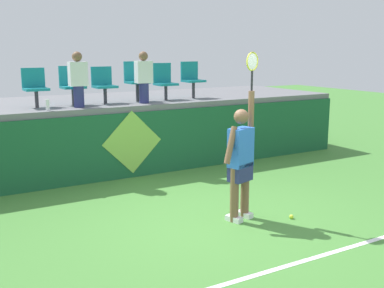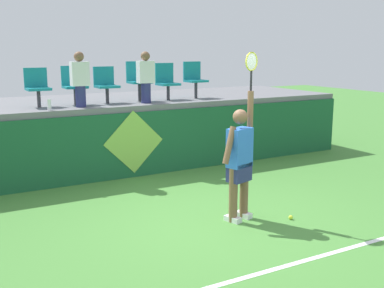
% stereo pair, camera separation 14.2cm
% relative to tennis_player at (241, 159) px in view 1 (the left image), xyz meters
% --- Properties ---
extents(ground_plane, '(40.00, 40.00, 0.00)m').
position_rel_tennis_player_xyz_m(ground_plane, '(-0.33, 0.08, -0.94)').
color(ground_plane, '#478438').
extents(court_back_wall, '(10.66, 0.20, 1.31)m').
position_rel_tennis_player_xyz_m(court_back_wall, '(-0.33, 3.14, -0.29)').
color(court_back_wall, '#195633').
rests_on(court_back_wall, ground_plane).
extents(spectator_platform, '(10.66, 3.07, 0.12)m').
position_rel_tennis_player_xyz_m(spectator_platform, '(-0.33, 4.62, 0.43)').
color(spectator_platform, slate).
rests_on(spectator_platform, court_back_wall).
extents(court_baseline_stripe, '(9.60, 0.08, 0.01)m').
position_rel_tennis_player_xyz_m(court_baseline_stripe, '(-0.33, -1.59, -0.94)').
color(court_baseline_stripe, white).
rests_on(court_baseline_stripe, ground_plane).
extents(tennis_player, '(0.73, 0.36, 2.51)m').
position_rel_tennis_player_xyz_m(tennis_player, '(0.00, 0.00, 0.00)').
color(tennis_player, white).
rests_on(tennis_player, ground_plane).
extents(tennis_ball, '(0.07, 0.07, 0.07)m').
position_rel_tennis_player_xyz_m(tennis_ball, '(0.69, -0.39, -0.91)').
color(tennis_ball, '#D1E533').
rests_on(tennis_ball, ground_plane).
extents(water_bottle, '(0.07, 0.07, 0.21)m').
position_rel_tennis_player_xyz_m(water_bottle, '(-2.02, 3.23, 0.60)').
color(water_bottle, white).
rests_on(water_bottle, spectator_platform).
extents(stadium_chair_0, '(0.44, 0.42, 0.75)m').
position_rel_tennis_player_xyz_m(stadium_chair_0, '(-2.08, 3.89, 0.91)').
color(stadium_chair_0, '#38383D').
rests_on(stadium_chair_0, spectator_platform).
extents(stadium_chair_1, '(0.44, 0.42, 0.78)m').
position_rel_tennis_player_xyz_m(stadium_chair_1, '(-1.36, 3.89, 0.92)').
color(stadium_chair_1, '#38383D').
rests_on(stadium_chair_1, spectator_platform).
extents(stadium_chair_2, '(0.44, 0.42, 0.75)m').
position_rel_tennis_player_xyz_m(stadium_chair_2, '(-0.69, 3.89, 0.90)').
color(stadium_chair_2, '#38383D').
rests_on(stadium_chair_2, spectator_platform).
extents(stadium_chair_3, '(0.44, 0.42, 0.85)m').
position_rel_tennis_player_xyz_m(stadium_chair_3, '(0.04, 3.89, 0.97)').
color(stadium_chair_3, '#38383D').
rests_on(stadium_chair_3, spectator_platform).
extents(stadium_chair_4, '(0.44, 0.42, 0.81)m').
position_rel_tennis_player_xyz_m(stadium_chair_4, '(0.72, 3.89, 0.92)').
color(stadium_chair_4, '#38383D').
rests_on(stadium_chair_4, spectator_platform).
extents(stadium_chair_5, '(0.44, 0.42, 0.83)m').
position_rel_tennis_player_xyz_m(stadium_chair_5, '(1.43, 3.89, 0.95)').
color(stadium_chair_5, '#38383D').
rests_on(stadium_chair_5, spectator_platform).
extents(spectator_0, '(0.34, 0.20, 1.07)m').
position_rel_tennis_player_xyz_m(spectator_0, '(-1.36, 3.46, 1.04)').
color(spectator_0, navy).
rests_on(spectator_0, spectator_platform).
extents(spectator_1, '(0.34, 0.20, 1.06)m').
position_rel_tennis_player_xyz_m(spectator_1, '(0.04, 3.48, 1.04)').
color(spectator_1, navy).
rests_on(spectator_1, spectator_platform).
extents(wall_signage_mount, '(1.27, 0.01, 1.36)m').
position_rel_tennis_player_xyz_m(wall_signage_mount, '(-0.45, 3.03, -0.94)').
color(wall_signage_mount, '#195633').
rests_on(wall_signage_mount, ground_plane).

